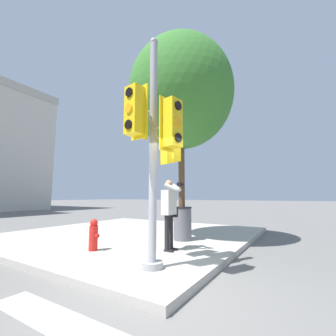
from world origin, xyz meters
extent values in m
plane|color=slate|center=(0.00, 0.00, 0.00)|extent=(160.00, 160.00, 0.00)
cube|color=#ADA89E|center=(3.50, 3.50, 0.07)|extent=(8.00, 8.00, 0.15)
cube|color=silver|center=(-1.20, 0.30, 0.00)|extent=(0.47, 2.93, 0.01)
cylinder|color=#939399|center=(0.58, 0.48, 0.21)|extent=(0.41, 0.41, 0.12)
cylinder|color=#939399|center=(0.58, 0.48, 2.45)|extent=(0.15, 0.15, 4.37)
sphere|color=#939399|center=(0.58, 0.48, 4.67)|extent=(0.17, 0.17, 0.17)
cylinder|color=#939399|center=(0.61, 0.71, 3.18)|extent=(0.09, 0.31, 0.05)
cube|color=yellow|center=(0.65, 0.98, 3.18)|extent=(0.33, 0.28, 0.90)
cube|color=yellow|center=(0.63, 0.85, 3.18)|extent=(0.42, 0.08, 1.02)
cylinder|color=black|center=(0.67, 1.11, 3.48)|extent=(0.17, 0.05, 0.17)
cylinder|color=orange|center=(0.67, 1.11, 3.18)|extent=(0.17, 0.05, 0.17)
cylinder|color=black|center=(0.67, 1.11, 2.88)|extent=(0.17, 0.05, 0.17)
cylinder|color=#939399|center=(0.54, 0.25, 2.80)|extent=(0.10, 0.31, 0.05)
cube|color=yellow|center=(0.50, -0.02, 2.80)|extent=(0.34, 0.29, 0.90)
cube|color=yellow|center=(0.52, 0.11, 2.80)|extent=(0.42, 0.10, 1.02)
cylinder|color=black|center=(0.47, -0.15, 3.10)|extent=(0.17, 0.06, 0.17)
cylinder|color=orange|center=(0.47, -0.15, 2.80)|extent=(0.17, 0.06, 0.17)
cylinder|color=black|center=(0.47, -0.15, 2.50)|extent=(0.17, 0.06, 0.17)
cylinder|color=#939399|center=(0.35, 0.51, 3.03)|extent=(0.31, 0.09, 0.05)
cube|color=yellow|center=(0.08, 0.55, 3.03)|extent=(0.28, 0.33, 0.90)
cube|color=yellow|center=(0.21, 0.53, 3.03)|extent=(0.08, 0.42, 1.02)
cylinder|color=black|center=(-0.05, 0.57, 3.33)|extent=(0.05, 0.17, 0.17)
cylinder|color=orange|center=(-0.05, 0.57, 3.03)|extent=(0.05, 0.17, 0.17)
cylinder|color=black|center=(-0.05, 0.57, 2.73)|extent=(0.05, 0.17, 0.17)
cylinder|color=#939399|center=(0.80, 0.41, 2.64)|extent=(0.31, 0.14, 0.05)
cube|color=yellow|center=(1.07, 0.33, 2.64)|extent=(0.32, 0.36, 0.90)
cube|color=yellow|center=(0.94, 0.37, 2.64)|extent=(0.14, 0.41, 1.02)
cylinder|color=black|center=(1.20, 0.29, 2.94)|extent=(0.08, 0.17, 0.17)
cylinder|color=orange|center=(1.20, 0.29, 2.64)|extent=(0.08, 0.17, 0.17)
cylinder|color=black|center=(1.20, 0.29, 2.34)|extent=(0.08, 0.17, 0.17)
cube|color=black|center=(1.81, 0.86, 0.17)|extent=(0.09, 0.24, 0.05)
cube|color=black|center=(2.01, 0.86, 0.17)|extent=(0.09, 0.24, 0.05)
cylinder|color=black|center=(1.81, 0.92, 0.58)|extent=(0.11, 0.11, 0.86)
cylinder|color=black|center=(2.01, 0.92, 0.58)|extent=(0.11, 0.11, 0.86)
cube|color=beige|center=(1.91, 0.92, 1.31)|extent=(0.40, 0.22, 0.61)
sphere|color=tan|center=(1.91, 0.92, 1.78)|extent=(0.19, 0.19, 0.19)
cube|color=black|center=(1.91, 0.61, 1.76)|extent=(0.12, 0.10, 0.09)
cylinder|color=black|center=(1.91, 0.54, 1.76)|extent=(0.06, 0.08, 0.06)
cylinder|color=beige|center=(1.78, 0.78, 1.69)|extent=(0.23, 0.35, 0.22)
cylinder|color=beige|center=(2.05, 0.78, 1.69)|extent=(0.23, 0.35, 0.22)
cube|color=black|center=(2.19, 0.94, 1.06)|extent=(0.10, 0.20, 0.26)
cylinder|color=brown|center=(3.47, 1.38, 1.94)|extent=(0.20, 0.20, 3.60)
ellipsoid|color=#38752D|center=(3.47, 1.38, 4.97)|extent=(3.51, 3.51, 3.86)
cylinder|color=red|center=(0.94, 2.51, 0.45)|extent=(0.21, 0.21, 0.60)
sphere|color=red|center=(0.94, 2.51, 0.81)|extent=(0.19, 0.19, 0.19)
cylinder|color=red|center=(0.94, 2.38, 0.51)|extent=(0.09, 0.06, 0.09)
cylinder|color=#5B5B60|center=(3.26, 1.25, 0.62)|extent=(0.54, 0.54, 0.96)
cylinder|color=black|center=(3.26, 1.25, 1.12)|extent=(0.57, 0.57, 0.04)
camera|label=1|loc=(-2.96, -2.03, 1.46)|focal=24.00mm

